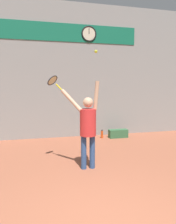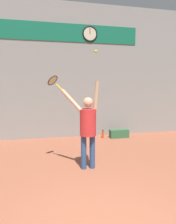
% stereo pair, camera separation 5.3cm
% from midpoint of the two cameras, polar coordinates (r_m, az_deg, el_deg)
% --- Properties ---
extents(back_wall, '(18.00, 0.10, 5.00)m').
position_cam_midpoint_polar(back_wall, '(8.32, -7.44, 10.55)').
color(back_wall, gray).
rests_on(back_wall, ground_plane).
extents(sponsor_banner, '(6.05, 0.02, 0.65)m').
position_cam_midpoint_polar(sponsor_banner, '(8.47, -7.55, 20.01)').
color(sponsor_banner, '#146B4C').
extents(scoreboard_clock, '(0.58, 0.05, 0.58)m').
position_cam_midpoint_polar(scoreboard_clock, '(8.65, 0.69, 19.77)').
color(scoreboard_clock, beige).
extents(tennis_player, '(0.88, 0.56, 2.07)m').
position_cam_midpoint_polar(tennis_player, '(5.08, 0.21, -3.26)').
color(tennis_player, '#2D4C7F').
rests_on(tennis_player, ground_plane).
extents(tennis_racket, '(0.40, 0.38, 0.36)m').
position_cam_midpoint_polar(tennis_racket, '(5.36, -8.79, 7.98)').
color(tennis_racket, yellow).
extents(tennis_ball, '(0.07, 0.07, 0.07)m').
position_cam_midpoint_polar(tennis_ball, '(5.05, 2.39, 15.53)').
color(tennis_ball, '#CCDB2D').
extents(water_bottle, '(0.09, 0.09, 0.31)m').
position_cam_midpoint_polar(water_bottle, '(8.26, 4.08, -5.83)').
color(water_bottle, '#D84C19').
rests_on(water_bottle, ground_plane).
extents(equipment_bag, '(0.72, 0.27, 0.31)m').
position_cam_midpoint_polar(equipment_bag, '(8.39, 8.29, -5.60)').
color(equipment_bag, '#33663F').
rests_on(equipment_bag, ground_plane).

